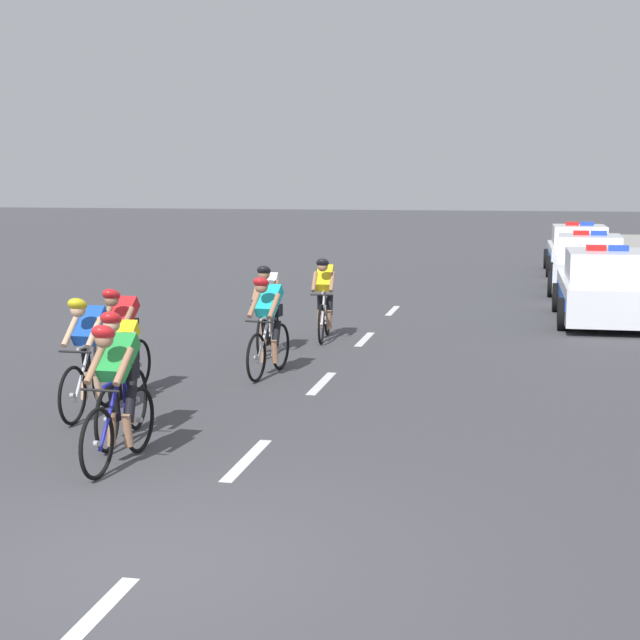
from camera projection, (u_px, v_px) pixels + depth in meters
name	position (u px, v px, depth m)	size (l,w,h in m)	color
ground_plane	(147.00, 563.00, 7.73)	(160.00, 160.00, 0.00)	#424247
lane_markings_centre	(322.00, 383.00, 14.41)	(0.14, 17.60, 0.01)	white
cyclist_lead	(117.00, 392.00, 10.22)	(0.43, 1.72, 1.56)	black
cyclist_second	(121.00, 373.00, 11.19)	(0.43, 1.72, 1.56)	black
cyclist_third	(89.00, 354.00, 12.37)	(0.42, 1.72, 1.56)	black
cyclist_fourth	(122.00, 341.00, 13.36)	(0.43, 1.72, 1.56)	black
cyclist_fifth	(268.00, 324.00, 14.85)	(0.46, 1.72, 1.56)	black
cyclist_sixth	(267.00, 308.00, 16.70)	(0.43, 1.72, 1.56)	black
cyclist_seventh	(324.00, 297.00, 18.13)	(0.44, 1.72, 1.56)	black
police_car_nearest	(605.00, 289.00, 20.40)	(2.03, 4.42, 1.59)	silver
police_car_second	(589.00, 266.00, 25.67)	(2.14, 4.47, 1.59)	silver
police_car_third	(578.00, 251.00, 30.60)	(2.02, 4.41, 1.59)	white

